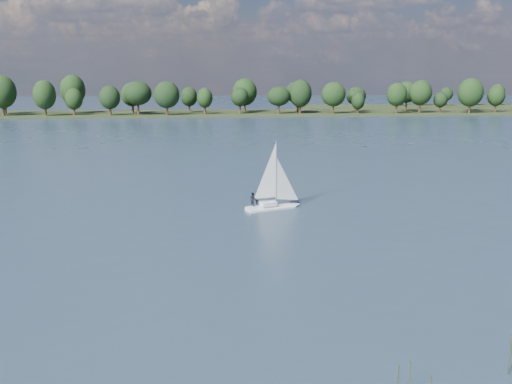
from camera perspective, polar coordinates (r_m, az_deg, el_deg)
The scene contains 5 objects.
ground at distance 133.26m, azimuth -4.50°, elevation 4.72°, with size 700.00×700.00×0.00m, color #233342.
far_shore at distance 244.83m, azimuth -5.13°, elevation 7.78°, with size 660.00×40.00×1.50m, color black.
far_shore_back at distance 335.01m, azimuth 23.57°, elevation 7.86°, with size 220.00×30.00×1.40m, color black.
sailboat at distance 67.75m, azimuth 1.49°, elevation 0.23°, with size 6.66×4.04×8.49m.
treeline at distance 240.40m, azimuth -5.82°, elevation 9.60°, with size 562.60×73.59×17.69m.
Camera 1 is at (-2.91, -32.32, 15.58)m, focal length 40.00 mm.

